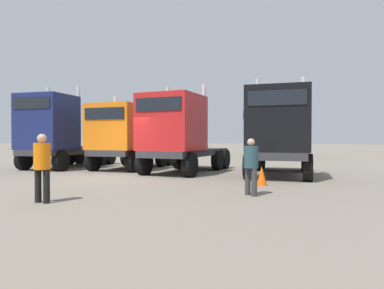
% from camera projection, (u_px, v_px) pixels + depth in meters
% --- Properties ---
extents(ground, '(200.00, 200.00, 0.00)m').
position_uv_depth(ground, '(111.00, 178.00, 13.81)').
color(ground, gray).
extents(semi_truck_navy, '(3.25, 6.28, 4.44)m').
position_uv_depth(semi_truck_navy, '(55.00, 132.00, 18.08)').
color(semi_truck_navy, '#333338').
rests_on(semi_truck_navy, ground).
extents(semi_truck_orange, '(2.97, 5.90, 3.90)m').
position_uv_depth(semi_truck_orange, '(124.00, 136.00, 17.60)').
color(semi_truck_orange, '#333338').
rests_on(semi_truck_orange, ground).
extents(semi_truck_red, '(2.62, 5.87, 4.13)m').
position_uv_depth(semi_truck_red, '(178.00, 133.00, 15.59)').
color(semi_truck_red, '#333338').
rests_on(semi_truck_red, ground).
extents(semi_truck_black, '(3.14, 6.41, 4.21)m').
position_uv_depth(semi_truck_black, '(279.00, 132.00, 14.14)').
color(semi_truck_black, '#333338').
rests_on(semi_truck_black, ground).
extents(visitor_in_hivis, '(0.44, 0.40, 1.72)m').
position_uv_depth(visitor_in_hivis, '(42.00, 163.00, 8.48)').
color(visitor_in_hivis, black).
rests_on(visitor_in_hivis, ground).
extents(visitor_with_camera, '(0.56, 0.56, 1.60)m').
position_uv_depth(visitor_with_camera, '(251.00, 163.00, 9.56)').
color(visitor_with_camera, '#363636').
rests_on(visitor_with_camera, ground).
extents(traffic_cone_near, '(0.36, 0.36, 0.67)m').
position_uv_depth(traffic_cone_near, '(262.00, 176.00, 11.63)').
color(traffic_cone_near, '#F2590C').
rests_on(traffic_cone_near, ground).
extents(oak_far_left, '(4.14, 4.14, 6.24)m').
position_uv_depth(oak_far_left, '(178.00, 115.00, 36.71)').
color(oak_far_left, '#4C3823').
rests_on(oak_far_left, ground).
extents(oak_far_centre, '(3.36, 3.36, 5.63)m').
position_uv_depth(oak_far_centre, '(260.00, 115.00, 33.00)').
color(oak_far_centre, '#4C3823').
rests_on(oak_far_centre, ground).
extents(oak_far_right, '(3.30, 3.30, 5.16)m').
position_uv_depth(oak_far_right, '(282.00, 117.00, 29.19)').
color(oak_far_right, '#4C3823').
rests_on(oak_far_right, ground).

